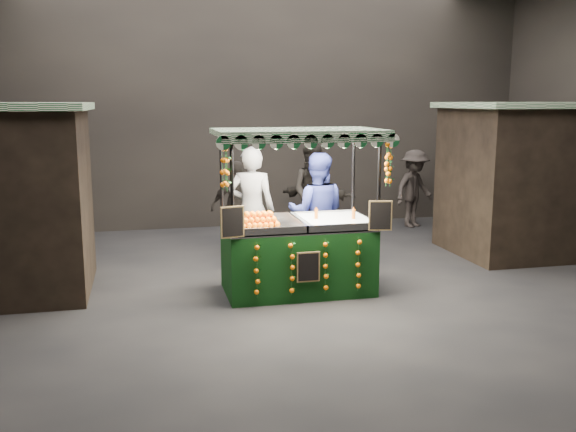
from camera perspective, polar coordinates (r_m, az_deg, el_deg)
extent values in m
plane|color=black|center=(8.80, 2.26, -6.97)|extent=(12.00, 12.00, 0.00)
cube|color=black|center=(13.28, -3.48, 9.83)|extent=(12.00, 0.10, 5.00)
cube|color=black|center=(3.82, 23.05, 7.75)|extent=(12.00, 0.10, 5.00)
cube|color=black|center=(11.75, 21.43, 2.95)|extent=(2.80, 2.00, 2.50)
cube|color=#104B20|center=(11.67, 21.85, 9.29)|extent=(3.00, 2.20, 0.10)
cube|color=black|center=(8.76, 0.86, -3.96)|extent=(2.00, 1.09, 0.91)
cube|color=#ACAEB3|center=(8.65, 0.87, -0.93)|extent=(2.00, 1.09, 0.04)
cylinder|color=black|center=(7.94, -5.03, -0.79)|extent=(0.05, 0.05, 2.18)
cylinder|color=black|center=(8.43, 8.15, -0.21)|extent=(0.05, 0.05, 2.18)
cylinder|color=black|center=(8.95, -5.98, 0.46)|extent=(0.05, 0.05, 2.18)
cylinder|color=black|center=(9.39, 5.87, 0.92)|extent=(0.05, 0.05, 2.18)
cube|color=#104B20|center=(8.50, 0.90, 7.62)|extent=(2.22, 1.32, 0.07)
cube|color=white|center=(8.79, 4.32, -0.42)|extent=(0.89, 0.98, 0.07)
cube|color=black|center=(7.88, -5.04, -0.55)|extent=(0.31, 0.09, 0.40)
cube|color=black|center=(8.38, 8.35, 0.03)|extent=(0.31, 0.09, 0.40)
cube|color=black|center=(8.20, 1.85, -4.63)|extent=(0.31, 0.02, 0.40)
imported|color=slate|center=(9.66, -3.30, 0.54)|extent=(0.82, 0.67, 1.95)
imported|color=navy|center=(9.71, 2.62, 0.30)|extent=(1.07, 0.94, 1.85)
imported|color=#2A2522|center=(11.85, -20.48, 1.00)|extent=(0.72, 0.65, 1.65)
imported|color=black|center=(11.81, 2.42, 2.09)|extent=(1.11, 1.01, 1.85)
imported|color=black|center=(10.97, -4.52, 0.80)|extent=(0.97, 0.47, 1.61)
imported|color=#2B2523|center=(13.47, 11.34, 2.45)|extent=(1.21, 1.00, 1.62)
imported|color=#2B2623|center=(11.95, -19.20, 0.79)|extent=(0.79, 0.56, 1.51)
imported|color=black|center=(11.91, 2.50, 1.62)|extent=(1.46, 1.33, 1.62)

